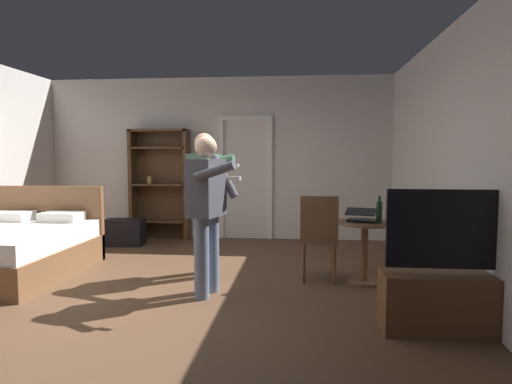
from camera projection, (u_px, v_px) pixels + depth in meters
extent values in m
plane|color=brown|center=(168.00, 287.00, 4.81)|extent=(6.57, 6.57, 0.00)
cube|color=silver|center=(217.00, 158.00, 7.69)|extent=(6.21, 0.12, 2.79)
cube|color=silver|center=(460.00, 160.00, 4.40)|extent=(0.12, 6.15, 2.79)
cube|color=white|center=(221.00, 180.00, 7.63)|extent=(0.08, 0.08, 2.05)
cube|color=white|center=(270.00, 180.00, 7.55)|extent=(0.08, 0.08, 2.05)
cube|color=white|center=(245.00, 118.00, 7.50)|extent=(0.93, 0.08, 0.08)
cube|color=brown|center=(6.00, 262.00, 5.23)|extent=(1.59, 1.90, 0.35)
cube|color=white|center=(5.00, 238.00, 5.21)|extent=(1.53, 1.84, 0.22)
cube|color=brown|center=(48.00, 222.00, 6.11)|extent=(1.59, 0.08, 1.02)
cube|color=white|center=(12.00, 216.00, 5.88)|extent=(0.50, 0.34, 0.12)
cube|color=white|center=(62.00, 217.00, 5.81)|extent=(0.50, 0.34, 0.12)
cube|color=#4C331E|center=(133.00, 184.00, 7.61)|extent=(0.06, 0.32, 1.89)
cube|color=#4C331E|center=(187.00, 185.00, 7.51)|extent=(0.06, 0.32, 1.89)
cube|color=#4C331E|center=(159.00, 131.00, 7.49)|extent=(1.02, 0.32, 0.04)
cube|color=#4C331E|center=(163.00, 184.00, 7.71)|extent=(1.02, 0.02, 1.89)
cube|color=#4C331E|center=(161.00, 221.00, 7.61)|extent=(0.96, 0.32, 0.03)
cube|color=#4C331E|center=(160.00, 185.00, 7.56)|extent=(0.96, 0.32, 0.03)
cylinder|color=tan|center=(149.00, 180.00, 7.57)|extent=(0.07, 0.07, 0.12)
cube|color=#4C331E|center=(159.00, 148.00, 7.51)|extent=(0.96, 0.32, 0.03)
cube|color=brown|center=(453.00, 303.00, 3.56)|extent=(1.14, 0.40, 0.48)
cube|color=black|center=(457.00, 229.00, 3.49)|extent=(1.10, 0.05, 0.64)
cube|color=#3653BA|center=(455.00, 228.00, 3.52)|extent=(1.04, 0.01, 0.58)
cylinder|color=brown|center=(364.00, 254.00, 4.94)|extent=(0.08, 0.08, 0.67)
cylinder|color=brown|center=(364.00, 281.00, 4.96)|extent=(0.39, 0.39, 0.03)
cylinder|color=brown|center=(365.00, 223.00, 4.91)|extent=(0.65, 0.65, 0.03)
cube|color=black|center=(362.00, 220.00, 4.91)|extent=(0.37, 0.30, 0.02)
cube|color=black|center=(361.00, 212.00, 4.79)|extent=(0.36, 0.28, 0.07)
cube|color=navy|center=(361.00, 212.00, 4.80)|extent=(0.32, 0.24, 0.05)
cylinder|color=#153F1C|center=(379.00, 212.00, 4.81)|extent=(0.06, 0.06, 0.23)
cylinder|color=#153F1C|center=(380.00, 199.00, 4.80)|extent=(0.03, 0.03, 0.06)
cylinder|color=brown|center=(333.00, 258.00, 5.21)|extent=(0.04, 0.04, 0.45)
cylinder|color=brown|center=(304.00, 257.00, 5.26)|extent=(0.04, 0.04, 0.45)
cylinder|color=brown|center=(334.00, 265.00, 4.88)|extent=(0.04, 0.04, 0.45)
cylinder|color=brown|center=(304.00, 264.00, 4.92)|extent=(0.04, 0.04, 0.45)
cube|color=brown|center=(319.00, 240.00, 5.05)|extent=(0.43, 0.43, 0.04)
cube|color=brown|center=(319.00, 219.00, 4.86)|extent=(0.42, 0.05, 0.50)
cylinder|color=slate|center=(212.00, 253.00, 4.62)|extent=(0.15, 0.15, 0.82)
cylinder|color=slate|center=(202.00, 258.00, 4.38)|extent=(0.15, 0.15, 0.82)
cube|color=#4C4C56|center=(206.00, 188.00, 4.44)|extent=(0.36, 0.49, 0.58)
sphere|color=#D8AD8C|center=(206.00, 147.00, 4.41)|extent=(0.22, 0.22, 0.22)
cylinder|color=#4C4C56|center=(224.00, 177.00, 4.64)|extent=(0.34, 0.16, 0.47)
cylinder|color=#4C4C56|center=(215.00, 171.00, 4.13)|extent=(0.43, 0.19, 0.21)
cube|color=white|center=(234.00, 178.00, 4.04)|extent=(0.13, 0.06, 0.04)
cylinder|color=gray|center=(209.00, 238.00, 5.39)|extent=(0.15, 0.15, 0.85)
cylinder|color=gray|center=(201.00, 242.00, 5.14)|extent=(0.15, 0.15, 0.85)
cube|color=#3F664C|center=(205.00, 179.00, 5.21)|extent=(0.35, 0.51, 0.61)
sphere|color=tan|center=(204.00, 143.00, 5.17)|extent=(0.23, 0.23, 0.23)
cylinder|color=#3F664C|center=(220.00, 169.00, 5.42)|extent=(0.35, 0.16, 0.49)
cylinder|color=#3F664C|center=(214.00, 162.00, 4.88)|extent=(0.49, 0.19, 0.17)
cube|color=white|center=(233.00, 165.00, 4.78)|extent=(0.12, 0.06, 0.04)
cube|color=black|center=(125.00, 232.00, 7.05)|extent=(0.62, 0.38, 0.42)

